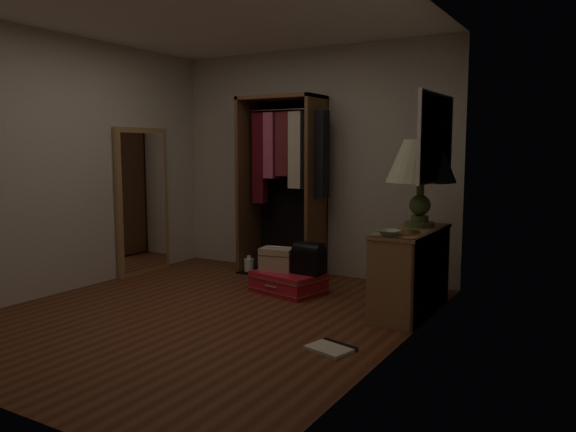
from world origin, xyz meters
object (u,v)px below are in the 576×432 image
object	(u,v)px
console_bookshelf	(412,268)
train_case	(277,259)
black_bag	(309,257)
white_jug	(249,265)
floor_mirror	(143,201)
open_wardrobe	(287,169)
pink_suitcase	(288,282)
table_lamp	(421,163)

from	to	relation	value
console_bookshelf	train_case	distance (m)	1.43
console_bookshelf	black_bag	bearing A→B (deg)	178.48
console_bookshelf	white_jug	bearing A→B (deg)	165.69
white_jug	floor_mirror	bearing A→B (deg)	-151.08
floor_mirror	white_jug	distance (m)	1.46
train_case	open_wardrobe	bearing A→B (deg)	103.59
pink_suitcase	table_lamp	distance (m)	1.79
train_case	white_jug	xyz separation A→B (m)	(-0.72, 0.53, -0.24)
pink_suitcase	open_wardrobe	bearing A→B (deg)	134.04
open_wardrobe	table_lamp	world-z (taller)	open_wardrobe
open_wardrobe	white_jug	distance (m)	1.23
floor_mirror	train_case	bearing A→B (deg)	2.13
train_case	pink_suitcase	bearing A→B (deg)	-19.67
black_bag	floor_mirror	bearing A→B (deg)	-173.40
table_lamp	white_jug	bearing A→B (deg)	170.04
console_bookshelf	pink_suitcase	world-z (taller)	console_bookshelf
floor_mirror	pink_suitcase	world-z (taller)	floor_mirror
console_bookshelf	black_bag	distance (m)	1.07
floor_mirror	pink_suitcase	size ratio (longest dim) A/B	2.15
open_wardrobe	white_jug	world-z (taller)	open_wardrobe
open_wardrobe	white_jug	size ratio (longest dim) A/B	9.96
table_lamp	white_jug	size ratio (longest dim) A/B	3.87
train_case	white_jug	world-z (taller)	train_case
floor_mirror	black_bag	bearing A→B (deg)	2.10
pink_suitcase	table_lamp	size ratio (longest dim) A/B	0.99
floor_mirror	open_wardrobe	bearing A→B (deg)	27.02
table_lamp	train_case	bearing A→B (deg)	-173.87
table_lamp	console_bookshelf	bearing A→B (deg)	-91.62
floor_mirror	white_jug	bearing A→B (deg)	28.92
black_bag	white_jug	size ratio (longest dim) A/B	1.58
white_jug	black_bag	bearing A→B (deg)	-25.67
pink_suitcase	white_jug	distance (m)	1.03
console_bookshelf	table_lamp	bearing A→B (deg)	88.38
open_wardrobe	floor_mirror	size ratio (longest dim) A/B	1.21
floor_mirror	table_lamp	size ratio (longest dim) A/B	2.13
pink_suitcase	black_bag	distance (m)	0.35
open_wardrobe	black_bag	xyz separation A→B (m)	(0.66, -0.69, -0.85)
console_bookshelf	white_jug	world-z (taller)	console_bookshelf
open_wardrobe	table_lamp	size ratio (longest dim) A/B	2.57
open_wardrobe	pink_suitcase	world-z (taller)	open_wardrobe
train_case	white_jug	bearing A→B (deg)	134.02
open_wardrobe	console_bookshelf	bearing A→B (deg)	-22.54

